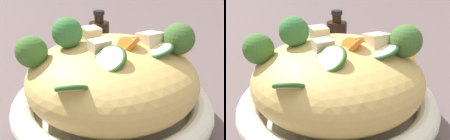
# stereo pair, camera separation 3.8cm
# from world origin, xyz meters

# --- Properties ---
(ground_plane) EXTENTS (3.00, 3.00, 0.00)m
(ground_plane) POSITION_xyz_m (0.00, 0.00, 0.00)
(ground_plane) COLOR #584A4B
(serving_bowl) EXTENTS (0.31, 0.31, 0.05)m
(serving_bowl) POSITION_xyz_m (0.00, 0.00, 0.03)
(serving_bowl) COLOR white
(serving_bowl) RESTS_ON ground_plane
(noodle_heap) EXTENTS (0.26, 0.26, 0.12)m
(noodle_heap) POSITION_xyz_m (-0.00, 0.00, 0.07)
(noodle_heap) COLOR #D7B464
(noodle_heap) RESTS_ON serving_bowl
(broccoli_florets) EXTENTS (0.08, 0.26, 0.07)m
(broccoli_florets) POSITION_xyz_m (0.01, -0.02, 0.13)
(broccoli_florets) COLOR #8FB06F
(broccoli_florets) RESTS_ON serving_bowl
(carrot_coins) EXTENTS (0.08, 0.11, 0.04)m
(carrot_coins) POSITION_xyz_m (0.00, 0.05, 0.12)
(carrot_coins) COLOR orange
(carrot_coins) RESTS_ON serving_bowl
(zucchini_slices) EXTENTS (0.12, 0.15, 0.05)m
(zucchini_slices) POSITION_xyz_m (0.06, 0.01, 0.12)
(zucchini_slices) COLOR beige
(zucchini_slices) RESTS_ON serving_bowl
(chicken_chunks) EXTENTS (0.09, 0.13, 0.03)m
(chicken_chunks) POSITION_xyz_m (-0.00, 0.01, 0.13)
(chicken_chunks) COLOR beige
(chicken_chunks) RESTS_ON serving_bowl
(soy_sauce_bottle) EXTENTS (0.05, 0.05, 0.13)m
(soy_sauce_bottle) POSITION_xyz_m (-0.25, -0.04, 0.05)
(soy_sauce_bottle) COLOR black
(soy_sauce_bottle) RESTS_ON ground_plane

